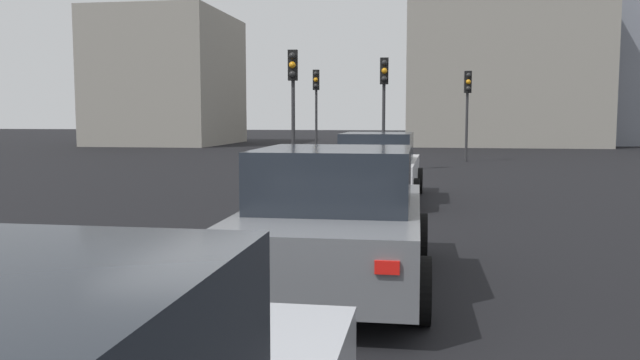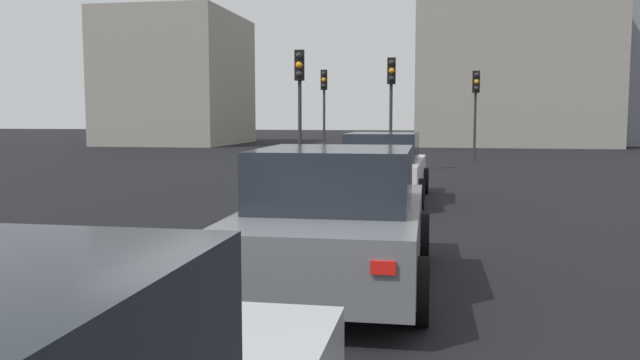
{
  "view_description": "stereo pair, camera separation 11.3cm",
  "coord_description": "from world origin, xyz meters",
  "views": [
    {
      "loc": [
        -5.36,
        -1.18,
        1.93
      ],
      "look_at": [
        1.66,
        -0.04,
        1.22
      ],
      "focal_mm": 36.46,
      "sensor_mm": 36.0,
      "label": 1
    },
    {
      "loc": [
        -5.34,
        -1.29,
        1.93
      ],
      "look_at": [
        1.66,
        -0.04,
        1.22
      ],
      "focal_mm": 36.46,
      "sensor_mm": 36.0,
      "label": 2
    }
  ],
  "objects": [
    {
      "name": "ground_plane",
      "position": [
        0.0,
        0.0,
        -0.1
      ],
      "size": [
        160.0,
        160.0,
        0.2
      ],
      "primitive_type": "cube",
      "color": "black"
    },
    {
      "name": "building_facade_left",
      "position": [
        42.23,
        -14.0,
        7.49
      ],
      "size": [
        9.17,
        8.13,
        14.98
      ],
      "primitive_type": "cube",
      "color": "gray",
      "rests_on": "ground_plane"
    },
    {
      "name": "car_grey_second",
      "position": [
        1.81,
        -0.2,
        0.75
      ],
      "size": [
        4.31,
        2.11,
        1.57
      ],
      "rotation": [
        0.0,
        0.0,
        0.01
      ],
      "color": "slate",
      "rests_on": "ground_plane"
    },
    {
      "name": "building_facade_right",
      "position": [
        36.68,
        16.0,
        4.34
      ],
      "size": [
        9.95,
        8.04,
        8.67
      ],
      "primitive_type": "cube",
      "color": "gray",
      "rests_on": "ground_plane"
    },
    {
      "name": "traffic_light_near_right",
      "position": [
        17.22,
        0.25,
        2.81
      ],
      "size": [
        0.33,
        0.3,
        3.9
      ],
      "rotation": [
        0.0,
        0.0,
        3.26
      ],
      "color": "#2D2D30",
      "rests_on": "ground_plane"
    },
    {
      "name": "building_facade_center",
      "position": [
        42.08,
        -6.0,
        4.74
      ],
      "size": [
        15.87,
        12.0,
        9.49
      ],
      "primitive_type": "cube",
      "color": "gray",
      "rests_on": "ground_plane"
    },
    {
      "name": "traffic_light_far_left",
      "position": [
        23.66,
        3.7,
        2.86
      ],
      "size": [
        0.32,
        0.29,
        3.97
      ],
      "rotation": [
        0.0,
        0.0,
        3.18
      ],
      "color": "#2D2D30",
      "rests_on": "ground_plane"
    },
    {
      "name": "traffic_light_near_left",
      "position": [
        13.78,
        2.74,
        2.78
      ],
      "size": [
        0.32,
        0.3,
        3.86
      ],
      "rotation": [
        0.0,
        0.0,
        3.23
      ],
      "color": "#2D2D30",
      "rests_on": "ground_plane"
    },
    {
      "name": "car_white_lead",
      "position": [
        9.4,
        -0.13,
        0.74
      ],
      "size": [
        4.46,
        2.02,
        1.54
      ],
      "rotation": [
        0.0,
        0.0,
        -0.02
      ],
      "color": "silver",
      "rests_on": "ground_plane"
    },
    {
      "name": "traffic_light_far_right",
      "position": [
        22.36,
        -2.89,
        2.71
      ],
      "size": [
        0.32,
        0.3,
        3.76
      ],
      "rotation": [
        0.0,
        0.0,
        3.26
      ],
      "color": "#2D2D30",
      "rests_on": "ground_plane"
    }
  ]
}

